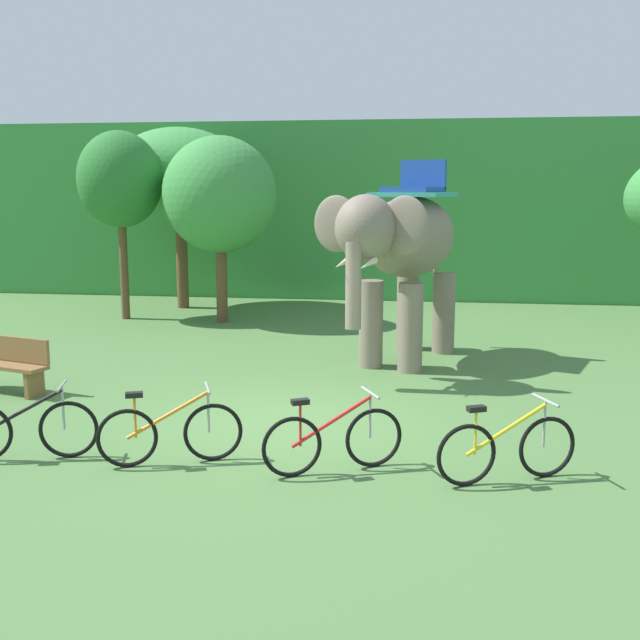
% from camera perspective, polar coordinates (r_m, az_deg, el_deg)
% --- Properties ---
extents(ground_plane, '(80.00, 80.00, 0.00)m').
position_cam_1_polar(ground_plane, '(10.62, -2.31, -7.82)').
color(ground_plane, '#4C753D').
extents(foliage_hedge, '(36.00, 6.00, 5.17)m').
position_cam_1_polar(foliage_hedge, '(24.93, 3.80, 8.40)').
color(foliage_hedge, '#3D8E42').
rests_on(foliage_hedge, ground).
extents(tree_far_left, '(2.06, 2.06, 4.64)m').
position_cam_1_polar(tree_far_left, '(19.35, -14.92, 10.20)').
color(tree_far_left, brown).
rests_on(tree_far_left, ground).
extents(tree_center, '(3.47, 3.47, 4.85)m').
position_cam_1_polar(tree_center, '(20.86, -10.63, 11.09)').
color(tree_center, brown).
rests_on(tree_center, ground).
extents(tree_right, '(2.72, 2.72, 4.49)m').
position_cam_1_polar(tree_right, '(18.38, -7.61, 9.37)').
color(tree_right, brown).
rests_on(tree_right, ground).
extents(elephant, '(2.80, 4.21, 3.78)m').
position_cam_1_polar(elephant, '(13.94, 6.36, 5.61)').
color(elephant, gray).
rests_on(elephant, ground).
extents(bike_black, '(1.66, 0.63, 0.92)m').
position_cam_1_polar(bike_black, '(9.80, -21.45, -7.68)').
color(bike_black, black).
rests_on(bike_black, ground).
extents(bike_orange, '(1.62, 0.73, 0.92)m').
position_cam_1_polar(bike_orange, '(9.17, -11.29, -8.38)').
color(bike_orange, black).
rests_on(bike_orange, ground).
extents(bike_red, '(1.55, 0.84, 0.92)m').
position_cam_1_polar(bike_red, '(8.75, 1.01, -9.06)').
color(bike_red, black).
rests_on(bike_red, ground).
extents(bike_yellow, '(1.59, 0.79, 0.92)m').
position_cam_1_polar(bike_yellow, '(8.73, 14.00, -9.42)').
color(bike_yellow, black).
rests_on(bike_yellow, ground).
extents(wooden_bench, '(1.55, 0.82, 0.89)m').
position_cam_1_polar(wooden_bench, '(13.07, -22.57, -3.02)').
color(wooden_bench, brown).
rests_on(wooden_bench, ground).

